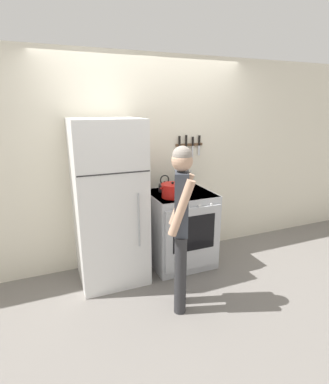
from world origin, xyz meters
TOP-DOWN VIEW (x-y plane):
  - ground_plane at (0.00, 0.00)m, footprint 14.00×14.00m
  - wall_back at (0.00, 0.03)m, footprint 10.00×0.06m
  - refrigerator at (-0.58, -0.34)m, footprint 0.74×0.71m
  - stove_range at (0.30, -0.36)m, footprint 0.75×0.71m
  - dutch_oven_pot at (0.13, -0.47)m, footprint 0.30×0.26m
  - tea_kettle at (0.14, -0.20)m, footprint 0.19×0.15m
  - utensil_jar at (0.49, -0.19)m, footprint 0.11×0.11m
  - person at (-0.08, -1.15)m, footprint 0.35×0.40m
  - wall_knife_strip at (0.56, -0.02)m, footprint 0.38×0.03m

SIDE VIEW (x-z plane):
  - ground_plane at x=0.00m, z-range 0.00..0.00m
  - stove_range at x=0.30m, z-range 0.01..0.94m
  - refrigerator at x=-0.58m, z-range 0.00..1.83m
  - person at x=-0.08m, z-range 0.11..1.73m
  - tea_kettle at x=0.14m, z-range 0.89..1.10m
  - utensil_jar at x=0.49m, z-range 0.89..1.13m
  - dutch_oven_pot at x=0.13m, z-range 0.92..1.11m
  - wall_back at x=0.00m, z-range 0.00..2.55m
  - wall_knife_strip at x=0.56m, z-range 1.31..1.64m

